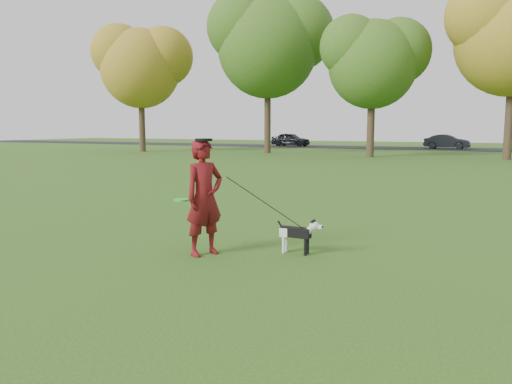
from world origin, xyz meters
The scene contains 8 objects.
ground centered at (0.00, 0.00, 0.00)m, with size 120.00×120.00×0.00m, color #285116.
road centered at (0.00, 40.00, 0.01)m, with size 120.00×7.00×0.02m, color black.
man centered at (-0.65, -0.57, 0.89)m, with size 0.65×0.43×1.78m, color #540E0C.
dog centered at (0.65, 0.09, 0.35)m, with size 0.76×0.15×0.57m.
car_left centered at (-15.29, 40.00, 0.69)m, with size 1.58×3.91×1.33m, color black.
car_mid centered at (-0.50, 40.00, 0.65)m, with size 1.33×3.81×1.26m, color black.
man_held_items centered at (0.26, -0.27, 0.81)m, with size 1.89×0.86×1.41m.
tree_row centered at (-1.43, 26.07, 7.41)m, with size 51.74×8.86×12.01m.
Camera 1 is at (3.32, -7.04, 1.97)m, focal length 35.00 mm.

